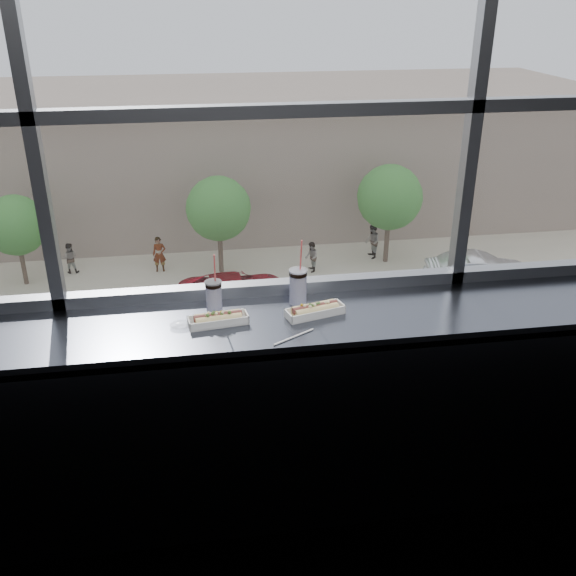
{
  "coord_description": "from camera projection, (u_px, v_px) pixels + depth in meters",
  "views": [
    {
      "loc": [
        -0.35,
        -1.4,
        2.5
      ],
      "look_at": [
        0.07,
        1.23,
        1.25
      ],
      "focal_mm": 40.0,
      "sensor_mm": 36.0,
      "label": 1
    }
  ],
  "objects": [
    {
      "name": "pedestrian_a",
      "position": [
        69.0,
        255.0,
        33.0
      ],
      "size": [
        0.86,
        0.65,
        1.95
      ],
      "primitive_type": "imported",
      "rotation": [
        0.0,
        0.0,
        3.14
      ],
      "color": "#66605B",
      "rests_on": "far_sidewalk"
    },
    {
      "name": "car_far_c",
      "position": [
        480.0,
        266.0,
        31.22
      ],
      "size": [
        3.74,
        7.15,
        2.27
      ],
      "primitive_type": "imported",
      "rotation": [
        0.0,
        0.0,
        1.43
      ],
      "color": "silver",
      "rests_on": "street_asphalt"
    },
    {
      "name": "pedestrian_b",
      "position": [
        159.0,
        251.0,
        33.12
      ],
      "size": [
        1.0,
        0.75,
        2.25
      ],
      "primitive_type": "imported",
      "color": "#66605B",
      "rests_on": "far_sidewalk"
    },
    {
      "name": "plaza_ground",
      "position": [
        195.0,
        190.0,
        47.28
      ],
      "size": [
        120.0,
        120.0,
        0.0
      ],
      "primitive_type": "plane",
      "color": "beige",
      "rests_on": "ground"
    },
    {
      "name": "tree_center",
      "position": [
        218.0,
        209.0,
        32.08
      ],
      "size": [
        3.27,
        3.27,
        5.12
      ],
      "color": "#47382B",
      "rests_on": "far_sidewalk"
    },
    {
      "name": "wrapper",
      "position": [
        181.0,
        325.0,
        2.91
      ],
      "size": [
        0.1,
        0.07,
        0.03
      ],
      "primitive_type": "ellipsoid",
      "color": "silver",
      "rests_on": "counter"
    },
    {
      "name": "car_near_e",
      "position": [
        561.0,
        351.0,
        24.03
      ],
      "size": [
        2.85,
        6.57,
        2.17
      ],
      "primitive_type": "imported",
      "rotation": [
        0.0,
        0.0,
        1.55
      ],
      "color": "blue",
      "rests_on": "street_asphalt"
    },
    {
      "name": "counter",
      "position": [
        274.0,
        324.0,
        3.0
      ],
      "size": [
        6.0,
        0.55,
        0.06
      ],
      "primitive_type": "cube",
      "color": "#565A66",
      "rests_on": "ground"
    },
    {
      "name": "window_mullions",
      "position": [
        262.0,
        39.0,
        2.73
      ],
      "size": [
        6.0,
        0.08,
        2.4
      ],
      "primitive_type": null,
      "color": "gray",
      "rests_on": "ground"
    },
    {
      "name": "loose_straw",
      "position": [
        294.0,
        337.0,
        2.82
      ],
      "size": [
        0.2,
        0.12,
        0.01
      ],
      "primitive_type": "cylinder",
      "rotation": [
        0.0,
        1.57,
        0.53
      ],
      "color": "white",
      "rests_on": "counter"
    },
    {
      "name": "car_near_d",
      "position": [
        393.0,
        367.0,
        23.14
      ],
      "size": [
        2.75,
        6.13,
        2.01
      ],
      "primitive_type": "imported",
      "rotation": [
        0.0,
        0.0,
        1.61
      ],
      "color": "silver",
      "rests_on": "street_asphalt"
    },
    {
      "name": "soda_cup_right",
      "position": [
        298.0,
        285.0,
        3.09
      ],
      "size": [
        0.09,
        0.09,
        0.34
      ],
      "color": "white",
      "rests_on": "counter"
    },
    {
      "name": "car_near_c",
      "position": [
        252.0,
        382.0,
        22.45
      ],
      "size": [
        2.79,
        5.75,
        1.86
      ],
      "primitive_type": "imported",
      "rotation": [
        0.0,
        0.0,
        1.49
      ],
      "color": "#743109",
      "rests_on": "street_asphalt"
    },
    {
      "name": "far_building",
      "position": [
        193.0,
        153.0,
        40.66
      ],
      "size": [
        50.0,
        14.0,
        8.0
      ],
      "primitive_type": "cube",
      "color": "gray",
      "rests_on": "plaza_ground"
    },
    {
      "name": "car_far_b",
      "position": [
        236.0,
        285.0,
        29.6
      ],
      "size": [
        2.67,
        5.98,
        1.96
      ],
      "primitive_type": "imported",
      "rotation": [
        0.0,
        0.0,
        1.61
      ],
      "color": "red",
      "rests_on": "street_asphalt"
    },
    {
      "name": "far_sidewalk",
      "position": [
        202.0,
        273.0,
        33.41
      ],
      "size": [
        80.0,
        6.0,
        0.04
      ],
      "primitive_type": "cube",
      "color": "beige",
      "rests_on": "plaza_ground"
    },
    {
      "name": "tree_left",
      "position": [
        16.0,
        225.0,
        30.85
      ],
      "size": [
        2.95,
        2.95,
        4.61
      ],
      "color": "#47382B",
      "rests_on": "far_sidewalk"
    },
    {
      "name": "street_asphalt",
      "position": [
        209.0,
        350.0,
        26.25
      ],
      "size": [
        80.0,
        10.0,
        0.06
      ],
      "primitive_type": "cube",
      "color": "black",
      "rests_on": "plaza_ground"
    },
    {
      "name": "window_glass",
      "position": [
        262.0,
        39.0,
        2.74
      ],
      "size": [
        6.0,
        0.0,
        6.0
      ],
      "primitive_type": "plane",
      "rotation": [
        1.57,
        0.0,
        0.0
      ],
      "color": "silver",
      "rests_on": "ground"
    },
    {
      "name": "hotdog_tray_left",
      "position": [
        218.0,
        319.0,
        2.93
      ],
      "size": [
        0.28,
        0.12,
        0.07
      ],
      "rotation": [
        0.0,
        0.0,
        0.13
      ],
      "color": "white",
      "rests_on": "counter"
    },
    {
      "name": "wall_back_lower",
      "position": [
        268.0,
        384.0,
        3.47
      ],
      "size": [
        6.0,
        0.0,
        6.0
      ],
      "primitive_type": "plane",
      "rotation": [
        1.57,
        0.0,
        0.0
      ],
      "color": "black",
      "rests_on": "ground"
    },
    {
      "name": "counter_fascia",
      "position": [
        282.0,
        447.0,
        3.0
      ],
      "size": [
        6.0,
        0.04,
        1.04
      ],
      "primitive_type": "cube",
      "color": "#565A66",
      "rests_on": "ground"
    },
    {
      "name": "hotdog_tray_right",
      "position": [
        315.0,
        310.0,
        3.0
      ],
      "size": [
        0.29,
        0.16,
        0.07
      ],
      "rotation": [
        0.0,
        0.0,
        0.26
      ],
      "color": "white",
      "rests_on": "counter"
    },
    {
      "name": "pedestrian_c",
      "position": [
        311.0,
        254.0,
        33.15
      ],
      "size": [
        0.64,
        0.85,
        1.92
      ],
      "primitive_type": "imported",
      "rotation": [
        0.0,
        0.0,
        4.71
      ],
      "color": "#66605B",
      "rests_on": "far_sidewalk"
    },
    {
      "name": "soda_cup_left",
      "position": [
        214.0,
        295.0,
        3.01
      ],
      "size": [
        0.08,
        0.08,
        0.3
      ],
      "color": "white",
      "rests_on": "counter"
    },
    {
      "name": "pedestrian_d",
      "position": [
        372.0,
        238.0,
        34.79
      ],
      "size": [
        0.75,
        1.0,
        2.25
      ],
      "primitive_type": "imported",
      "rotation": [
        0.0,
        0.0,
        4.71
      ],
      "color": "#66605B",
      "rests_on": "far_sidewalk"
    },
    {
      "name": "tree_right",
      "position": [
        390.0,
        197.0,
        33.27
      ],
      "size": [
        3.42,
        3.42,
        5.35
      ],
      "color": "#47382B",
      "rests_on": "far_sidewalk"
    }
  ]
}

